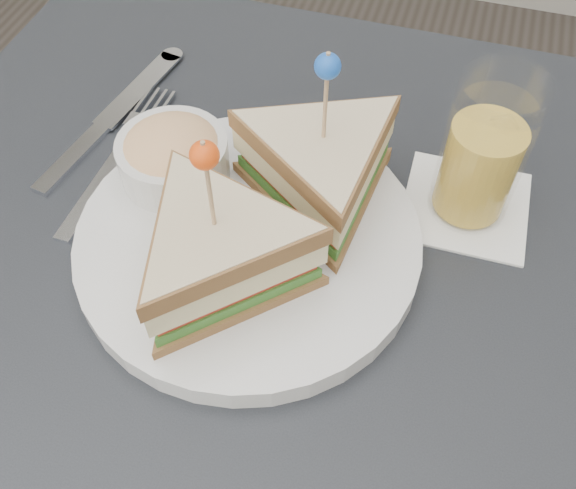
{
  "coord_description": "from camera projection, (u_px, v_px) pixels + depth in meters",
  "views": [
    {
      "loc": [
        0.1,
        -0.28,
        1.2
      ],
      "look_at": [
        0.01,
        0.01,
        0.8
      ],
      "focal_mm": 40.0,
      "sensor_mm": 36.0,
      "label": 1
    }
  ],
  "objects": [
    {
      "name": "cutlery_knife",
      "position": [
        108.0,
        121.0,
        0.66
      ],
      "size": [
        0.06,
        0.24,
        0.01
      ],
      "rotation": [
        0.0,
        0.0,
        -0.16
      ],
      "color": "silver",
      "rests_on": "table"
    },
    {
      "name": "plate_meal",
      "position": [
        256.0,
        210.0,
        0.53
      ],
      "size": [
        0.36,
        0.36,
        0.18
      ],
      "rotation": [
        0.0,
        0.0,
        0.25
      ],
      "color": "silver",
      "rests_on": "table"
    },
    {
      "name": "cutlery_fork",
      "position": [
        122.0,
        151.0,
        0.64
      ],
      "size": [
        0.03,
        0.22,
        0.01
      ],
      "rotation": [
        0.0,
        0.0,
        -0.02
      ],
      "color": "white",
      "rests_on": "table"
    },
    {
      "name": "table",
      "position": [
        275.0,
        331.0,
        0.6
      ],
      "size": [
        0.8,
        0.8,
        0.75
      ],
      "color": "black",
      "rests_on": "ground"
    },
    {
      "name": "drink_set",
      "position": [
        482.0,
        158.0,
        0.55
      ],
      "size": [
        0.11,
        0.11,
        0.14
      ],
      "rotation": [
        0.0,
        0.0,
        0.01
      ],
      "color": "white",
      "rests_on": "table"
    }
  ]
}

